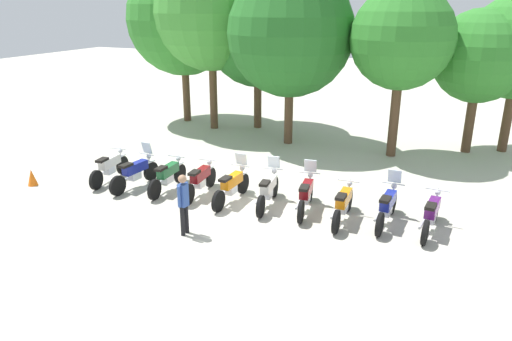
# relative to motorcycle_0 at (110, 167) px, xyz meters

# --- Properties ---
(ground_plane) EXTENTS (80.00, 80.00, 0.00)m
(ground_plane) POSITION_rel_motorcycle_0_xyz_m (5.07, 0.06, -0.50)
(ground_plane) COLOR #BCB7A8
(motorcycle_0) EXTENTS (0.62, 2.19, 0.99)m
(motorcycle_0) POSITION_rel_motorcycle_0_xyz_m (0.00, 0.00, 0.00)
(motorcycle_0) COLOR black
(motorcycle_0) RESTS_ON ground_plane
(motorcycle_1) EXTENTS (0.63, 2.19, 1.37)m
(motorcycle_1) POSITION_rel_motorcycle_0_xyz_m (1.13, -0.12, 0.01)
(motorcycle_1) COLOR black
(motorcycle_1) RESTS_ON ground_plane
(motorcycle_2) EXTENTS (0.62, 2.19, 0.99)m
(motorcycle_2) POSITION_rel_motorcycle_0_xyz_m (2.25, 0.05, 0.00)
(motorcycle_2) COLOR black
(motorcycle_2) RESTS_ON ground_plane
(motorcycle_3) EXTENTS (0.62, 2.19, 0.99)m
(motorcycle_3) POSITION_rel_motorcycle_0_xyz_m (3.38, 0.13, 0.00)
(motorcycle_3) COLOR black
(motorcycle_3) RESTS_ON ground_plane
(motorcycle_4) EXTENTS (0.62, 2.19, 1.37)m
(motorcycle_4) POSITION_rel_motorcycle_0_xyz_m (4.51, 0.04, 0.01)
(motorcycle_4) COLOR black
(motorcycle_4) RESTS_ON ground_plane
(motorcycle_5) EXTENTS (0.62, 2.19, 1.37)m
(motorcycle_5) POSITION_rel_motorcycle_0_xyz_m (5.62, 0.17, 0.01)
(motorcycle_5) COLOR black
(motorcycle_5) RESTS_ON ground_plane
(motorcycle_6) EXTENTS (0.62, 2.18, 1.37)m
(motorcycle_6) POSITION_rel_motorcycle_0_xyz_m (6.75, 0.26, 0.01)
(motorcycle_6) COLOR black
(motorcycle_6) RESTS_ON ground_plane
(motorcycle_7) EXTENTS (0.62, 2.19, 0.99)m
(motorcycle_7) POSITION_rel_motorcycle_0_xyz_m (7.88, 0.04, 0.00)
(motorcycle_7) COLOR black
(motorcycle_7) RESTS_ON ground_plane
(motorcycle_8) EXTENTS (0.62, 2.19, 1.37)m
(motorcycle_8) POSITION_rel_motorcycle_0_xyz_m (9.01, 0.34, 0.01)
(motorcycle_8) COLOR black
(motorcycle_8) RESTS_ON ground_plane
(motorcycle_9) EXTENTS (0.62, 2.19, 0.99)m
(motorcycle_9) POSITION_rel_motorcycle_0_xyz_m (10.13, 0.31, 0.00)
(motorcycle_9) COLOR black
(motorcycle_9) RESTS_ON ground_plane
(person_0) EXTENTS (0.24, 0.41, 1.63)m
(person_0) POSITION_rel_motorcycle_0_xyz_m (4.33, -2.36, 0.44)
(person_0) COLOR black
(person_0) RESTS_ON ground_plane
(tree_0) EXTENTS (5.28, 5.28, 7.56)m
(tree_0) POSITION_rel_motorcycle_0_xyz_m (-2.15, 8.51, 4.41)
(tree_0) COLOR brown
(tree_0) RESTS_ON ground_plane
(tree_1) EXTENTS (5.09, 5.09, 7.79)m
(tree_1) POSITION_rel_motorcycle_0_xyz_m (-0.18, 7.70, 4.73)
(tree_1) COLOR brown
(tree_1) RESTS_ON ground_plane
(tree_2) EXTENTS (4.61, 4.61, 6.57)m
(tree_2) POSITION_rel_motorcycle_0_xyz_m (1.66, 8.65, 3.75)
(tree_2) COLOR brown
(tree_2) RESTS_ON ground_plane
(tree_3) EXTENTS (5.05, 5.05, 7.04)m
(tree_3) POSITION_rel_motorcycle_0_xyz_m (3.91, 6.68, 4.01)
(tree_3) COLOR brown
(tree_3) RESTS_ON ground_plane
(tree_4) EXTENTS (3.75, 3.75, 6.32)m
(tree_4) POSITION_rel_motorcycle_0_xyz_m (8.20, 6.62, 3.92)
(tree_4) COLOR brown
(tree_4) RESTS_ON ground_plane
(tree_5) EXTENTS (3.51, 3.51, 5.51)m
(tree_5) POSITION_rel_motorcycle_0_xyz_m (10.88, 8.33, 3.23)
(tree_5) COLOR brown
(tree_5) RESTS_ON ground_plane
(traffic_cone) EXTENTS (0.32, 0.32, 0.55)m
(traffic_cone) POSITION_rel_motorcycle_0_xyz_m (-2.09, -1.34, -0.23)
(traffic_cone) COLOR orange
(traffic_cone) RESTS_ON ground_plane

